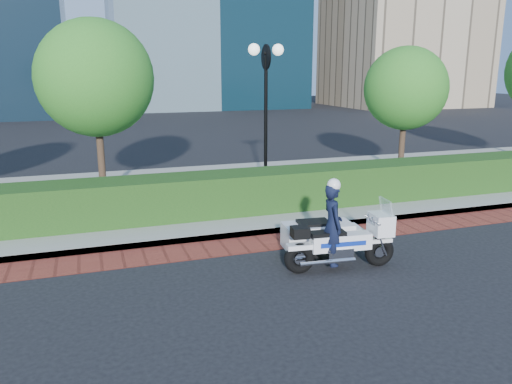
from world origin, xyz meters
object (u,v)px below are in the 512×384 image
object	(u,v)px
tree_c	(406,89)
lamppost	(266,96)
tree_b	(95,78)
police_motorcycle	(330,234)

from	to	relation	value
tree_c	lamppost	bearing A→B (deg)	-166.70
tree_b	tree_c	xyz separation A→B (m)	(10.00, -0.00, -0.39)
lamppost	police_motorcycle	xyz separation A→B (m)	(-0.57, -5.23, -2.35)
police_motorcycle	tree_b	bearing A→B (deg)	126.76
lamppost	police_motorcycle	distance (m)	5.76
tree_c	tree_b	bearing A→B (deg)	180.00
police_motorcycle	lamppost	bearing A→B (deg)	89.51
tree_c	police_motorcycle	xyz separation A→B (m)	(-6.07, -6.53, -2.44)
lamppost	tree_c	xyz separation A→B (m)	(5.50, 1.30, 0.09)
lamppost	tree_b	distance (m)	4.71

